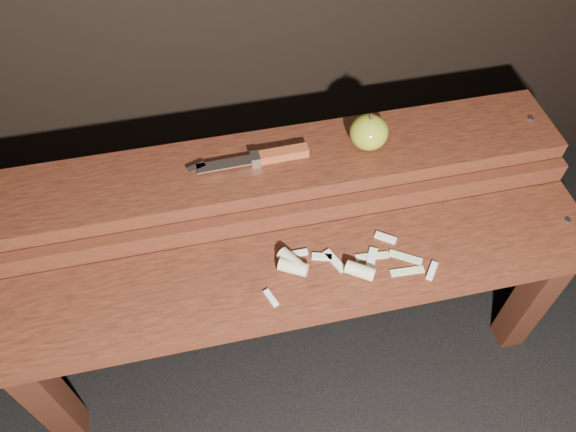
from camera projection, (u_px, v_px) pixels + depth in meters
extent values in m
plane|color=black|center=(293.00, 341.00, 1.43)|extent=(60.00, 60.00, 0.00)
cube|color=#36180D|center=(48.00, 397.00, 1.15)|extent=(0.06, 0.06, 0.38)
cube|color=#36180D|center=(531.00, 299.00, 1.29)|extent=(0.06, 0.06, 0.38)
cube|color=#471E11|center=(300.00, 276.00, 1.09)|extent=(1.20, 0.20, 0.04)
cylinder|color=slate|center=(568.00, 220.00, 1.14)|extent=(0.01, 0.01, 0.00)
cube|color=#36180D|center=(48.00, 266.00, 1.30)|extent=(0.06, 0.06, 0.46)
cube|color=#36180D|center=(482.00, 190.00, 1.44)|extent=(0.06, 0.06, 0.46)
cube|color=#471E11|center=(287.00, 217.00, 1.12)|extent=(1.20, 0.02, 0.05)
cube|color=#471E11|center=(277.00, 166.00, 1.15)|extent=(1.20, 0.18, 0.04)
cylinder|color=slate|center=(531.00, 118.00, 1.21)|extent=(0.01, 0.01, 0.00)
ellipsoid|color=olive|center=(369.00, 132.00, 1.13)|extent=(0.08, 0.08, 0.07)
cylinder|color=#382314|center=(371.00, 117.00, 1.10)|extent=(0.01, 0.01, 0.01)
cube|color=brown|center=(284.00, 154.00, 1.13)|extent=(0.10, 0.03, 0.02)
cube|color=silver|center=(255.00, 159.00, 1.12)|extent=(0.02, 0.03, 0.02)
cube|color=silver|center=(224.00, 164.00, 1.11)|extent=(0.11, 0.03, 0.00)
cube|color=silver|center=(196.00, 167.00, 1.11)|extent=(0.04, 0.03, 0.00)
cube|color=beige|center=(322.00, 257.00, 1.08)|extent=(0.04, 0.02, 0.01)
cube|color=beige|center=(335.00, 261.00, 1.08)|extent=(0.04, 0.06, 0.01)
cube|color=beige|center=(386.00, 238.00, 1.11)|extent=(0.04, 0.04, 0.01)
cube|color=beige|center=(432.00, 271.00, 1.07)|extent=(0.03, 0.04, 0.01)
cube|color=beige|center=(271.00, 298.00, 1.03)|extent=(0.02, 0.04, 0.01)
cube|color=beige|center=(372.00, 259.00, 1.08)|extent=(0.04, 0.05, 0.01)
cube|color=beige|center=(294.00, 254.00, 1.09)|extent=(0.06, 0.01, 0.01)
cylinder|color=#C9BB8C|center=(360.00, 271.00, 1.05)|extent=(0.06, 0.05, 0.03)
cylinder|color=#C9BB8C|center=(292.00, 261.00, 1.07)|extent=(0.05, 0.06, 0.03)
cylinder|color=#C9BB8C|center=(293.00, 267.00, 1.06)|extent=(0.06, 0.05, 0.03)
cube|color=#BCC988|center=(405.00, 257.00, 1.09)|extent=(0.06, 0.05, 0.00)
cube|color=#BCC988|center=(407.00, 271.00, 1.07)|extent=(0.07, 0.02, 0.00)
cube|color=#BCC988|center=(372.00, 256.00, 1.09)|extent=(0.07, 0.02, 0.00)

